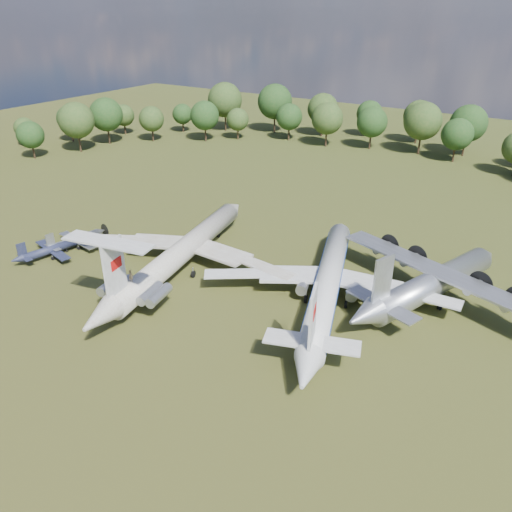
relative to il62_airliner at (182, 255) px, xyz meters
The scene contains 7 objects.
ground 4.05m from the il62_airliner, 23.16° to the left, with size 300.00×300.00×0.00m, color #2A4015.
il62_airliner is the anchor object (origin of this frame).
tu104_jet 23.55m from the il62_airliner, ahead, with size 35.44×47.25×4.73m, color silver, non-canonical shape.
an12_transport 37.38m from the il62_airliner, 18.01° to the left, with size 31.30×34.99×4.60m, color #AAACB2, non-canonical shape.
small_prop_west 22.89m from the il62_airliner, 157.58° to the right, with size 9.89×13.48×1.98m, color black, non-canonical shape.
small_prop_northwest 21.12m from the il62_airliner, 169.25° to the right, with size 9.77×13.32×1.95m, color #9FA2A7, non-canonical shape.
person_on_il62 13.70m from the il62_airliner, 79.09° to the right, with size 0.65×0.43×1.78m, color #93774B.
Camera 1 is at (44.40, -53.56, 37.56)m, focal length 35.00 mm.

